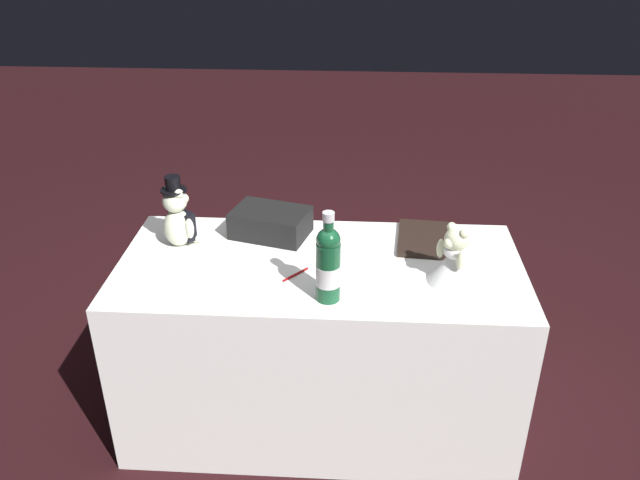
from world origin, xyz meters
name	(u,v)px	position (x,y,z in m)	size (l,w,h in m)	color
ground_plane	(320,412)	(0.00, 0.00, 0.00)	(12.00, 12.00, 0.00)	black
reception_table	(320,343)	(0.00, 0.00, 0.37)	(1.52, 0.72, 0.74)	white
teddy_bear_groom	(179,218)	(-0.56, 0.12, 0.86)	(0.14, 0.14, 0.29)	beige
teddy_bear_bride	(457,257)	(0.49, -0.09, 0.83)	(0.23, 0.22, 0.22)	white
champagne_bottle	(328,263)	(0.04, -0.23, 0.88)	(0.08, 0.08, 0.33)	#154B2B
signing_pen	(296,274)	(-0.08, -0.09, 0.74)	(0.09, 0.10, 0.01)	maroon
gift_case_black	(271,223)	(-0.21, 0.22, 0.79)	(0.34, 0.27, 0.11)	black
guestbook	(427,239)	(0.42, 0.20, 0.75)	(0.23, 0.30, 0.02)	black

